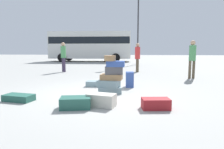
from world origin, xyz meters
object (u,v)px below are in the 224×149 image
(suitcase_slate_right_side, at_px, (94,84))
(person_passerby_in_red, at_px, (138,55))
(suitcase_navy_foreground_near, at_px, (130,79))
(parked_bus, at_px, (91,44))
(person_tourist_with_camera, at_px, (192,56))
(suitcase_teal_upright_blue, at_px, (19,98))
(lamp_post, at_px, (138,12))
(suitcase_maroon_white_trunk, at_px, (156,104))
(suitcase_teal_foreground_far, at_px, (76,103))
(suitcase_tower, at_px, (111,77))
(suitcase_cream_behind_tower, at_px, (101,100))
(person_bearded_onlooker, at_px, (63,54))

(suitcase_slate_right_side, relative_size, person_passerby_in_red, 0.31)
(suitcase_navy_foreground_near, relative_size, parked_bus, 0.06)
(person_tourist_with_camera, bearing_deg, suitcase_navy_foreground_near, 13.57)
(suitcase_teal_upright_blue, bearing_deg, person_tourist_with_camera, 49.51)
(person_tourist_with_camera, distance_m, lamp_post, 9.22)
(person_passerby_in_red, relative_size, parked_bus, 0.19)
(suitcase_maroon_white_trunk, bearing_deg, suitcase_teal_foreground_far, 176.45)
(person_passerby_in_red, bearing_deg, suitcase_teal_foreground_far, -23.42)
(suitcase_tower, distance_m, person_passerby_in_red, 5.90)
(suitcase_maroon_white_trunk, height_order, person_passerby_in_red, person_passerby_in_red)
(suitcase_teal_foreground_far, distance_m, suitcase_maroon_white_trunk, 1.81)
(suitcase_teal_upright_blue, relative_size, person_tourist_with_camera, 0.44)
(suitcase_teal_upright_blue, relative_size, suitcase_teal_foreground_far, 1.12)
(suitcase_teal_foreground_far, bearing_deg, suitcase_maroon_white_trunk, -7.19)
(lamp_post, bearing_deg, parked_bus, 142.43)
(suitcase_navy_foreground_near, distance_m, lamp_post, 11.44)
(suitcase_cream_behind_tower, xyz_separation_m, parked_bus, (-4.03, 16.98, 1.68))
(person_bearded_onlooker, distance_m, parked_bus, 10.22)
(suitcase_maroon_white_trunk, bearing_deg, suitcase_navy_foreground_near, 95.96)
(suitcase_slate_right_side, xyz_separation_m, person_tourist_with_camera, (4.04, 2.39, 0.93))
(suitcase_teal_upright_blue, relative_size, parked_bus, 0.09)
(suitcase_tower, distance_m, parked_bus, 16.09)
(suitcase_tower, relative_size, person_bearded_onlooker, 0.67)
(suitcase_tower, xyz_separation_m, suitcase_cream_behind_tower, (-0.06, -1.48, -0.33))
(person_bearded_onlooker, bearing_deg, suitcase_teal_foreground_far, -21.71)
(person_bearded_onlooker, relative_size, parked_bus, 0.20)
(suitcase_tower, bearing_deg, suitcase_teal_foreground_far, -109.92)
(parked_bus, distance_m, lamp_post, 6.86)
(person_tourist_with_camera, height_order, parked_bus, parked_bus)
(suitcase_tower, relative_size, suitcase_teal_upright_blue, 1.51)
(suitcase_slate_right_side, relative_size, person_bearded_onlooker, 0.30)
(suitcase_navy_foreground_near, bearing_deg, suitcase_slate_right_side, 175.20)
(person_passerby_in_red, bearing_deg, suitcase_teal_upright_blue, -36.26)
(suitcase_navy_foreground_near, distance_m, person_tourist_with_camera, 3.73)
(suitcase_tower, xyz_separation_m, suitcase_teal_upright_blue, (-2.27, -1.24, -0.40))
(suitcase_teal_upright_blue, distance_m, suitcase_teal_foreground_far, 1.72)
(suitcase_teal_upright_blue, relative_size, person_passerby_in_red, 0.45)
(suitcase_tower, bearing_deg, suitcase_teal_upright_blue, -151.40)
(suitcase_navy_foreground_near, bearing_deg, suitcase_maroon_white_trunk, -79.64)
(suitcase_teal_foreground_far, bearing_deg, suitcase_teal_upright_blue, 152.44)
(suitcase_maroon_white_trunk, height_order, parked_bus, parked_bus)
(suitcase_teal_foreground_far, distance_m, parked_bus, 17.63)
(suitcase_navy_foreground_near, distance_m, person_bearded_onlooker, 5.92)
(person_bearded_onlooker, relative_size, person_tourist_with_camera, 1.00)
(parked_bus, bearing_deg, suitcase_maroon_white_trunk, -75.39)
(person_tourist_with_camera, bearing_deg, suitcase_tower, 18.57)
(suitcase_slate_right_side, relative_size, parked_bus, 0.06)
(person_bearded_onlooker, distance_m, lamp_post, 8.42)
(suitcase_navy_foreground_near, bearing_deg, suitcase_teal_foreground_far, -116.88)
(suitcase_teal_upright_blue, xyz_separation_m, person_passerby_in_red, (3.13, 7.06, 0.91))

